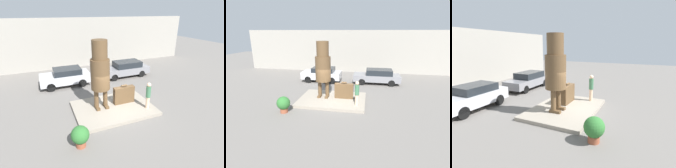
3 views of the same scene
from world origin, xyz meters
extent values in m
plane|color=slate|center=(0.00, 0.00, 0.00)|extent=(60.00, 60.00, 0.00)
cube|color=gray|center=(0.00, 0.00, 0.10)|extent=(5.11, 3.68, 0.20)
cube|color=gray|center=(0.00, 10.66, 2.69)|extent=(28.00, 0.60, 5.39)
cube|color=brown|center=(-1.07, 0.17, 0.27)|extent=(0.23, 0.67, 0.15)
cube|color=brown|center=(-0.46, 0.17, 0.27)|extent=(0.23, 0.67, 0.15)
cylinder|color=brown|center=(-1.07, 0.28, 0.94)|extent=(0.29, 0.29, 1.18)
cylinder|color=brown|center=(-0.46, 0.28, 0.94)|extent=(0.29, 0.29, 1.18)
cylinder|color=brown|center=(-0.76, 0.28, 2.47)|extent=(1.18, 1.18, 1.90)
cylinder|color=brown|center=(-0.76, 0.28, 3.99)|extent=(0.93, 0.93, 1.14)
cube|color=brown|center=(0.88, 0.27, 0.78)|extent=(1.45, 0.39, 1.17)
cylinder|color=brown|center=(0.88, 0.27, 1.47)|extent=(0.40, 0.12, 0.12)
cylinder|color=beige|center=(1.97, -0.98, 0.60)|extent=(0.23, 0.23, 0.80)
cylinder|color=#3D704C|center=(1.97, -0.98, 1.35)|extent=(0.30, 0.30, 0.71)
sphere|color=beige|center=(1.97, -0.98, 1.84)|extent=(0.27, 0.27, 0.27)
cube|color=#B7B7BC|center=(-2.28, 5.27, 0.72)|extent=(4.14, 1.81, 0.73)
cube|color=#1E2328|center=(-2.07, 5.27, 1.32)|extent=(2.28, 1.63, 0.47)
cylinder|color=black|center=(-3.56, 4.45, 0.35)|extent=(0.71, 0.18, 0.71)
cylinder|color=black|center=(-3.56, 6.09, 0.35)|extent=(0.71, 0.18, 0.71)
cylinder|color=black|center=(-0.99, 4.45, 0.35)|extent=(0.71, 0.18, 0.71)
cylinder|color=black|center=(-0.99, 6.09, 0.35)|extent=(0.71, 0.18, 0.71)
cube|color=gray|center=(3.52, 5.43, 0.65)|extent=(4.67, 1.79, 0.65)
cube|color=#1E2328|center=(3.76, 5.43, 1.24)|extent=(2.57, 1.61, 0.54)
cylinder|color=black|center=(2.07, 4.63, 0.33)|extent=(0.66, 0.18, 0.66)
cylinder|color=black|center=(2.07, 6.24, 0.33)|extent=(0.66, 0.18, 0.66)
cylinder|color=black|center=(4.97, 4.63, 0.33)|extent=(0.66, 0.18, 0.66)
cylinder|color=black|center=(4.97, 6.24, 0.33)|extent=(0.66, 0.18, 0.66)
cylinder|color=brown|center=(-2.78, -2.56, 0.15)|extent=(0.49, 0.49, 0.30)
sphere|color=#2D6B2D|center=(-2.78, -2.56, 0.68)|extent=(0.88, 0.88, 0.88)
camera|label=1|loc=(-3.93, -9.25, 6.07)|focal=28.00mm
camera|label=2|loc=(2.68, -12.48, 5.26)|focal=28.00mm
camera|label=3|loc=(-9.21, -4.26, 3.95)|focal=28.00mm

